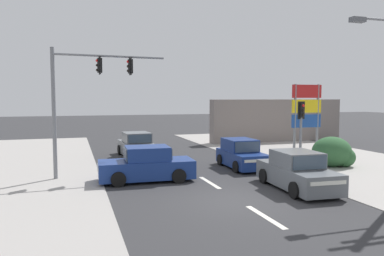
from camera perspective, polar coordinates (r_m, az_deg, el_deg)
ground_plane at (r=13.99m, az=7.08°, el=-10.87°), size 140.00×140.00×0.00m
lane_dash_near at (r=12.28m, az=11.10°, el=-13.12°), size 0.20×2.40×0.01m
lane_dash_mid at (r=16.67m, az=2.71°, el=-8.29°), size 0.20×2.40×0.01m
lane_dash_far at (r=21.34m, az=-2.00°, el=-5.44°), size 0.20×2.40×0.01m
kerb_left_verge at (r=16.88m, az=-27.16°, el=-8.61°), size 8.00×40.00×0.02m
traffic_signal_mast at (r=18.16m, az=-16.28°, el=5.75°), size 5.28×0.54×6.00m
pedestal_signal_right_kerb at (r=18.57m, az=16.27°, el=0.38°), size 0.44×0.31×3.56m
shopping_plaza_sign at (r=25.16m, az=17.04°, el=2.71°), size 2.10×0.16×4.60m
roadside_bush at (r=21.72m, az=20.79°, el=-3.52°), size 2.26×1.94×1.64m
shopfront_wall_far at (r=32.85m, az=12.85°, el=1.12°), size 12.00×1.00×3.60m
hatchback_oncoming_mid at (r=20.18m, az=7.51°, el=-4.05°), size 1.83×3.67×1.53m
sedan_kerbside_parked at (r=23.92m, az=-8.45°, el=-2.70°), size 2.06×4.32×1.56m
sedan_receding_far at (r=15.95m, az=15.70°, el=-6.49°), size 2.06×4.32×1.56m
sedan_crossing_left at (r=16.98m, az=-6.94°, el=-5.68°), size 4.31×2.03×1.56m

